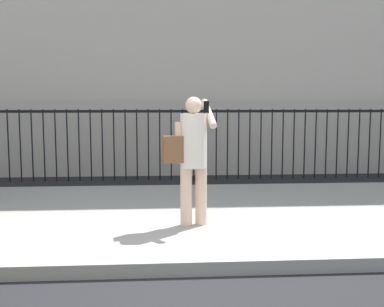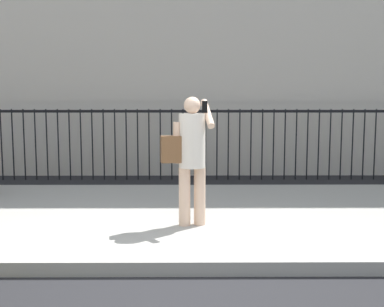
% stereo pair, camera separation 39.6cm
% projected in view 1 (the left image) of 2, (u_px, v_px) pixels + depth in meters
% --- Properties ---
extents(ground_plane, '(60.00, 60.00, 0.00)m').
position_uv_depth(ground_plane, '(174.00, 278.00, 4.59)').
color(ground_plane, black).
extents(sidewalk, '(28.00, 4.40, 0.15)m').
position_uv_depth(sidewalk, '(169.00, 216.00, 6.76)').
color(sidewalk, '#9E9B93').
rests_on(sidewalk, ground).
extents(iron_fence, '(12.03, 0.04, 1.60)m').
position_uv_depth(iron_fence, '(165.00, 135.00, 10.33)').
color(iron_fence, black).
rests_on(iron_fence, ground).
extents(pedestrian_on_phone, '(0.69, 0.49, 1.66)m').
position_uv_depth(pedestrian_on_phone, '(192.00, 152.00, 5.90)').
color(pedestrian_on_phone, beige).
rests_on(pedestrian_on_phone, sidewalk).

